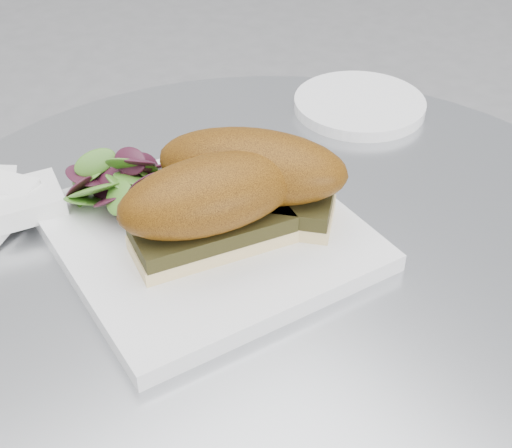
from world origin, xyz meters
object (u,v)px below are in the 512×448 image
(plate, at_px, (207,235))
(sandwich_right, at_px, (252,175))
(sandwich_left, at_px, (211,204))
(saucer, at_px, (359,104))

(plate, bearing_deg, sandwich_right, -17.01)
(sandwich_left, relative_size, sandwich_right, 0.97)
(sandwich_right, bearing_deg, sandwich_left, -116.98)
(plate, height_order, sandwich_right, sandwich_right)
(plate, xyz_separation_m, sandwich_left, (-0.01, -0.02, 0.05))
(sandwich_left, bearing_deg, saucer, 34.89)
(plate, height_order, sandwich_left, sandwich_left)
(plate, xyz_separation_m, sandwich_right, (0.04, -0.01, 0.05))
(sandwich_left, xyz_separation_m, saucer, (0.28, 0.11, -0.05))
(plate, distance_m, saucer, 0.28)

